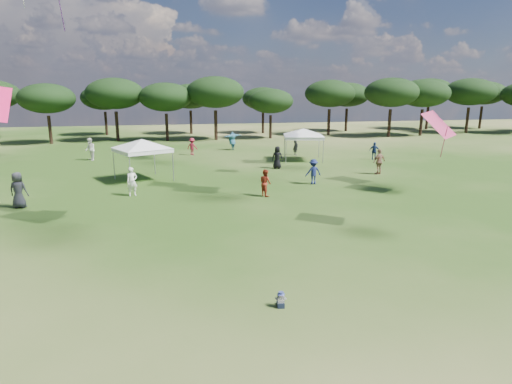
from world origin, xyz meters
The scene contains 6 objects.
ground centered at (0.00, 0.00, 0.00)m, with size 140.00×140.00×0.00m, color #2E4D17.
tree_line centered at (2.39, 47.41, 5.42)m, with size 108.78×17.63×7.77m.
tent_left centered at (-4.51, 21.09, 2.63)m, with size 5.71×5.71×3.05m.
tent_right centered at (8.62, 26.87, 2.61)m, with size 6.38×6.38×3.04m.
toddler centered at (-0.17, 2.39, 0.20)m, with size 0.32×0.35×0.46m.
festival_crowd centered at (0.26, 25.37, 0.87)m, with size 30.35×21.05×1.93m.
Camera 1 is at (-3.15, -8.02, 5.84)m, focal length 30.00 mm.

